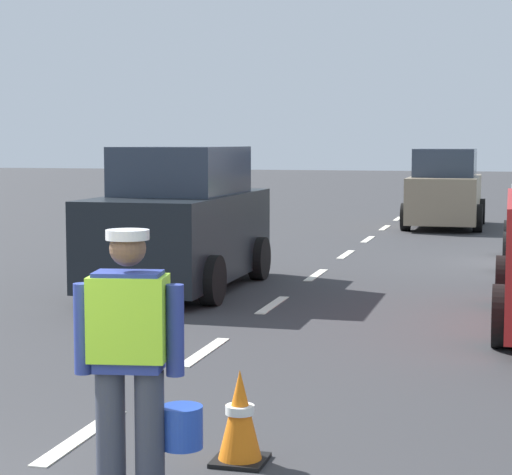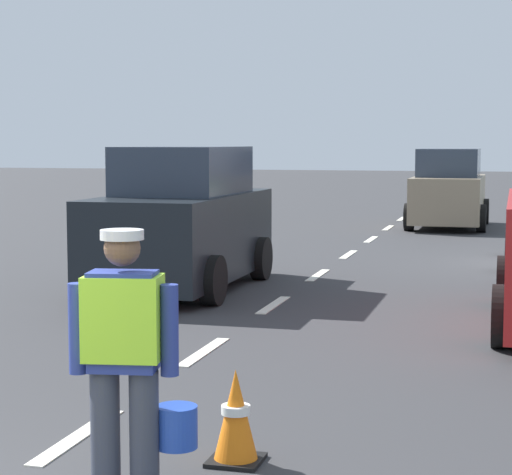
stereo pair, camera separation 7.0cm
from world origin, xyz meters
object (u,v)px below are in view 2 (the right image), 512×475
object	(u,v)px
road_worker	(128,352)
car_oncoming_lead	(182,223)
traffic_cone_near	(236,417)
car_outgoing_far	(449,191)

from	to	relation	value
road_worker	car_oncoming_lead	xyz separation A→B (m)	(-2.54, 8.19, 0.05)
road_worker	traffic_cone_near	xyz separation A→B (m)	(0.42, 0.87, -0.61)
car_oncoming_lead	car_outgoing_far	world-z (taller)	car_oncoming_lead
road_worker	car_oncoming_lead	world-z (taller)	car_oncoming_lead
road_worker	car_outgoing_far	distance (m)	19.73
traffic_cone_near	road_worker	bearing A→B (deg)	-115.93
car_oncoming_lead	car_outgoing_far	size ratio (longest dim) A/B	1.06
car_oncoming_lead	car_outgoing_far	distance (m)	11.94
traffic_cone_near	car_outgoing_far	world-z (taller)	car_outgoing_far
car_oncoming_lead	car_outgoing_far	bearing A→B (deg)	74.88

